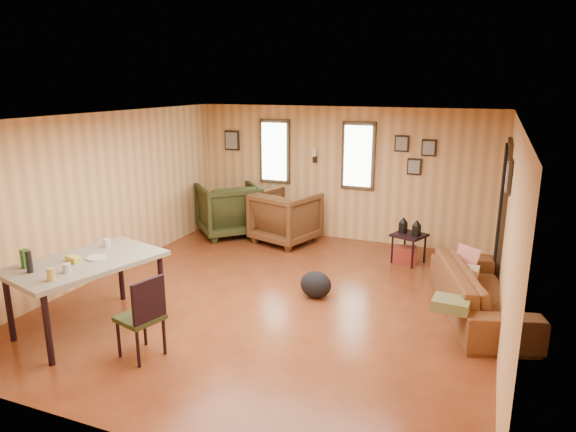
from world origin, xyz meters
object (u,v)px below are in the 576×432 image
object	(u,v)px
sofa	(481,284)
end_table	(260,209)
side_table	(409,233)
recliner_brown	(286,215)
dining_table	(85,267)
recliner_green	(229,207)

from	to	relation	value
sofa	end_table	bearing A→B (deg)	41.89
side_table	sofa	bearing A→B (deg)	-54.82
end_table	side_table	world-z (taller)	side_table
recliner_brown	dining_table	size ratio (longest dim) A/B	0.55
end_table	side_table	bearing A→B (deg)	-16.51
side_table	end_table	bearing A→B (deg)	163.49
recliner_brown	side_table	xyz separation A→B (m)	(2.23, -0.29, -0.01)
dining_table	recliner_brown	bearing A→B (deg)	93.56
sofa	dining_table	distance (m)	4.73
sofa	dining_table	xyz separation A→B (m)	(-4.23, -2.08, 0.35)
side_table	recliner_brown	bearing A→B (deg)	172.71
recliner_brown	dining_table	distance (m)	4.07
sofa	recliner_green	distance (m)	4.94
sofa	recliner_green	size ratio (longest dim) A/B	1.96
dining_table	sofa	bearing A→B (deg)	42.07
dining_table	end_table	bearing A→B (deg)	105.08
end_table	dining_table	distance (m)	4.60
recliner_brown	dining_table	bearing A→B (deg)	95.07
side_table	dining_table	xyz separation A→B (m)	(-3.10, -3.69, 0.26)
recliner_green	dining_table	distance (m)	4.03
sofa	recliner_brown	xyz separation A→B (m)	(-3.36, 1.89, 0.10)
sofa	dining_table	size ratio (longest dim) A/B	1.14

